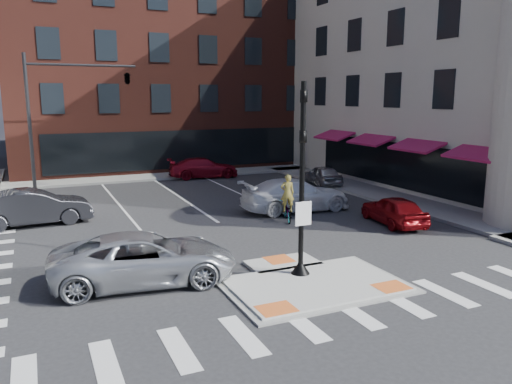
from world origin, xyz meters
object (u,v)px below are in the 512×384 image
white_pickup (296,195)px  bg_car_dark (33,207)px  bg_car_red (203,168)px  silver_suv (145,258)px  red_sedan (394,210)px  cyclist (287,205)px  bg_car_silver (323,175)px

white_pickup → bg_car_dark: size_ratio=1.14×
white_pickup → bg_car_red: bearing=7.5°
silver_suv → red_sedan: silver_suv is taller
silver_suv → cyclist: bearing=-49.0°
silver_suv → cyclist: (7.59, 5.04, -0.04)m
white_pickup → cyclist: cyclist is taller
bg_car_dark → bg_car_red: size_ratio=1.01×
bg_car_dark → cyclist: size_ratio=2.25×
red_sedan → bg_car_dark: 16.07m
white_pickup → silver_suv: bearing=129.9°
silver_suv → red_sedan: (11.67, 2.57, -0.12)m
bg_car_silver → cyclist: (-6.50, -7.43, 0.09)m
red_sedan → bg_car_silver: 10.20m
silver_suv → bg_car_red: silver_suv is taller
bg_car_dark → cyclist: (10.63, -4.00, -0.07)m
bg_car_red → cyclist: bearing=-175.5°
red_sedan → cyclist: bearing=-22.8°
silver_suv → red_sedan: 11.95m
bg_car_silver → bg_car_dark: bearing=20.9°
bg_car_dark → white_pickup: bearing=-104.5°
silver_suv → white_pickup: (8.96, 6.76, 0.03)m
red_sedan → bg_car_red: 16.35m
silver_suv → bg_car_red: bearing=-16.1°
bg_car_red → bg_car_dark: bearing=136.8°
white_pickup → bg_car_silver: white_pickup is taller
silver_suv → bg_car_red: size_ratio=1.15×
silver_suv → white_pickup: bearing=-45.6°
bg_car_dark → bg_car_red: bearing=-53.2°
red_sedan → bg_car_dark: bg_car_dark is taller
red_sedan → bg_car_red: bearing=-68.6°
silver_suv → bg_car_red: 20.16m
white_pickup → bg_car_silver: 7.69m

